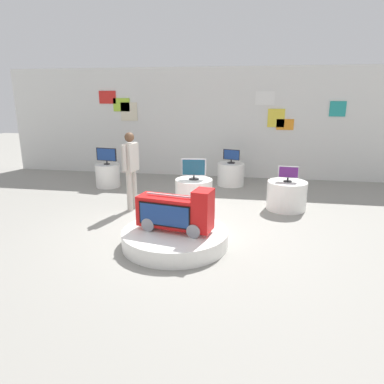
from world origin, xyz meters
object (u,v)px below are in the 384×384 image
at_px(tv_on_left_rear, 106,155).
at_px(tv_on_center_rear, 194,168).
at_px(novelty_firetruck_tv, 176,213).
at_px(display_pedestal_left_rear, 108,176).
at_px(tv_on_far_right, 288,173).
at_px(tv_on_right_rear, 231,156).
at_px(shopper_browsing_near_truck, 131,165).
at_px(display_pedestal_center_rear, 194,193).
at_px(display_pedestal_far_right, 287,195).
at_px(display_pedestal_right_rear, 231,174).
at_px(main_display_pedestal, 175,238).

distance_m(tv_on_left_rear, tv_on_center_rear, 2.90).
xyz_separation_m(novelty_firetruck_tv, display_pedestal_left_rear, (-2.64, 3.45, -0.26)).
distance_m(tv_on_left_rear, tv_on_far_right, 4.75).
bearing_deg(tv_on_right_rear, tv_on_center_rear, -108.74).
height_order(display_pedestal_left_rear, shopper_browsing_near_truck, shopper_browsing_near_truck).
height_order(novelty_firetruck_tv, tv_on_left_rear, tv_on_left_rear).
bearing_deg(display_pedestal_center_rear, tv_on_left_rear, 153.10).
distance_m(display_pedestal_left_rear, display_pedestal_far_right, 4.75).
distance_m(novelty_firetruck_tv, shopper_browsing_near_truck, 2.21).
bearing_deg(display_pedestal_right_rear, display_pedestal_left_rear, -167.34).
bearing_deg(tv_on_left_rear, display_pedestal_left_rear, 98.10).
xyz_separation_m(display_pedestal_left_rear, display_pedestal_right_rear, (3.28, 0.74, 0.00)).
height_order(tv_on_far_right, shopper_browsing_near_truck, shopper_browsing_near_truck).
bearing_deg(display_pedestal_right_rear, novelty_firetruck_tv, -98.60).
bearing_deg(tv_on_left_rear, display_pedestal_right_rear, 12.74).
bearing_deg(tv_on_left_rear, display_pedestal_center_rear, -26.90).
relative_size(tv_on_left_rear, tv_on_right_rear, 1.29).
relative_size(tv_on_left_rear, display_pedestal_right_rear, 0.80).
height_order(display_pedestal_center_rear, tv_on_far_right, tv_on_far_right).
height_order(main_display_pedestal, tv_on_right_rear, tv_on_right_rear).
relative_size(main_display_pedestal, display_pedestal_far_right, 2.07).
height_order(display_pedestal_center_rear, shopper_browsing_near_truck, shopper_browsing_near_truck).
height_order(novelty_firetruck_tv, display_pedestal_far_right, novelty_firetruck_tv).
relative_size(display_pedestal_left_rear, display_pedestal_far_right, 0.76).
relative_size(novelty_firetruck_tv, tv_on_right_rear, 2.85).
bearing_deg(display_pedestal_left_rear, main_display_pedestal, -52.69).
xyz_separation_m(main_display_pedestal, tv_on_far_right, (1.98, 2.26, 0.67)).
relative_size(display_pedestal_right_rear, tv_on_far_right, 1.72).
bearing_deg(tv_on_center_rear, novelty_firetruck_tv, -88.35).
relative_size(tv_on_left_rear, shopper_browsing_near_truck, 0.35).
height_order(display_pedestal_left_rear, display_pedestal_right_rear, same).
relative_size(display_pedestal_left_rear, tv_on_center_rear, 1.21).
bearing_deg(tv_on_center_rear, tv_on_right_rear, 71.26).
relative_size(display_pedestal_right_rear, shopper_browsing_near_truck, 0.44).
xyz_separation_m(display_pedestal_right_rear, tv_on_far_right, (1.32, -1.92, 0.49)).
distance_m(display_pedestal_right_rear, shopper_browsing_near_truck, 3.25).
relative_size(novelty_firetruck_tv, display_pedestal_left_rear, 2.00).
distance_m(display_pedestal_left_rear, display_pedestal_right_rear, 3.36).
bearing_deg(display_pedestal_right_rear, tv_on_left_rear, -167.26).
height_order(main_display_pedestal, display_pedestal_left_rear, display_pedestal_left_rear).
distance_m(display_pedestal_left_rear, tv_on_left_rear, 0.56).
height_order(main_display_pedestal, tv_on_center_rear, tv_on_center_rear).
xyz_separation_m(display_pedestal_left_rear, tv_on_center_rear, (2.58, -1.32, 0.55)).
bearing_deg(tv_on_center_rear, display_pedestal_left_rear, 152.95).
relative_size(main_display_pedestal, display_pedestal_center_rear, 2.13).
height_order(display_pedestal_far_right, tv_on_far_right, tv_on_far_right).
relative_size(main_display_pedestal, tv_on_left_rear, 3.00).
xyz_separation_m(main_display_pedestal, display_pedestal_center_rear, (-0.04, 2.13, 0.18)).
relative_size(display_pedestal_center_rear, shopper_browsing_near_truck, 0.49).
relative_size(tv_on_center_rear, display_pedestal_right_rear, 0.73).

